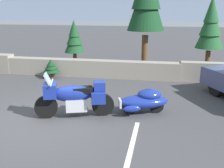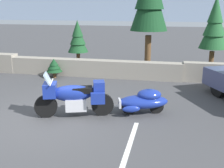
# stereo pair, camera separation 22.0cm
# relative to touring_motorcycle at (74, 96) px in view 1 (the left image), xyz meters

# --- Properties ---
(ground_plane) EXTENTS (80.00, 80.00, 0.00)m
(ground_plane) POSITION_rel_touring_motorcycle_xyz_m (-0.76, -0.42, -0.62)
(ground_plane) COLOR #424244
(stone_guard_wall) EXTENTS (24.00, 0.59, 0.90)m
(stone_guard_wall) POSITION_rel_touring_motorcycle_xyz_m (-1.49, 4.84, -0.20)
(stone_guard_wall) COLOR gray
(stone_guard_wall) RESTS_ON ground
(touring_motorcycle) EXTENTS (2.24, 1.16, 1.33)m
(touring_motorcycle) POSITION_rel_touring_motorcycle_xyz_m (0.00, 0.00, 0.00)
(touring_motorcycle) COLOR black
(touring_motorcycle) RESTS_ON ground
(car_shaped_trailer) EXTENTS (2.21, 1.13, 0.76)m
(car_shaped_trailer) POSITION_rel_touring_motorcycle_xyz_m (1.96, 0.63, -0.21)
(car_shaped_trailer) COLOR black
(car_shaped_trailer) RESTS_ON ground
(pine_tree_secondary) EXTENTS (1.32, 1.32, 3.66)m
(pine_tree_secondary) POSITION_rel_touring_motorcycle_xyz_m (4.61, 6.74, 1.67)
(pine_tree_secondary) COLOR brown
(pine_tree_secondary) RESTS_ON ground
(pine_tree_far_right) EXTENTS (1.07, 1.07, 2.47)m
(pine_tree_far_right) POSITION_rel_touring_motorcycle_xyz_m (-2.16, 6.70, 0.92)
(pine_tree_far_right) COLOR brown
(pine_tree_far_right) RESTS_ON ground
(pine_sapling_near) EXTENTS (0.74, 0.74, 0.88)m
(pine_sapling_near) POSITION_rel_touring_motorcycle_xyz_m (-2.46, 4.20, -0.07)
(pine_sapling_near) COLOR brown
(pine_sapling_near) RESTS_ON ground
(parking_stripe_marker) EXTENTS (0.12, 3.60, 0.01)m
(parking_stripe_marker) POSITION_rel_touring_motorcycle_xyz_m (1.86, -1.92, -0.62)
(parking_stripe_marker) COLOR silver
(parking_stripe_marker) RESTS_ON ground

